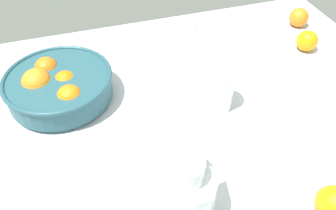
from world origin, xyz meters
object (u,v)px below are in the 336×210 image
Objects in this scene: loose_orange_3 at (334,203)px; spoon at (194,29)px; juice_glass at (217,91)px; juice_pitcher at (184,196)px; loose_orange_2 at (299,17)px; loose_orange_1 at (307,41)px; fruit_bowl at (58,86)px.

loose_orange_3 is 0.47× the size of spoon.
spoon is (8.14, 38.34, -4.67)cm from juice_glass.
juice_pitcher is 85.99cm from loose_orange_2.
juice_pitcher is 1.14× the size of spoon.
loose_orange_3 is at bearing -89.00° from spoon.
juice_glass is 1.73× the size of loose_orange_1.
juice_glass reaches higher than fruit_bowl.
juice_pitcher reaches higher than loose_orange_1.
loose_orange_3 is (9.46, -37.00, -1.50)cm from juice_glass.
juice_glass is 39.47cm from spoon.
loose_orange_2 is 75.56cm from loose_orange_3.
juice_glass is (19.13, 27.91, -0.85)cm from juice_pitcher.
fruit_bowl is 1.92× the size of spoon.
juice_pitcher is 30.10cm from loose_orange_3.
loose_orange_2 is (44.37, 30.01, -1.75)cm from juice_glass.
spoon is at bearing 143.61° from loose_orange_1.
fruit_bowl is 1.69× the size of juice_pitcher.
fruit_bowl reaches higher than loose_orange_3.
spoon is at bearing 78.01° from juice_glass.
loose_orange_3 is at bearing -17.63° from juice_pitcher.
loose_orange_2 is at bearing 62.49° from loose_orange_3.
fruit_bowl is 4.05× the size of loose_orange_3.
juice_glass is 53.60cm from loose_orange_2.
loose_orange_3 is at bearing -75.65° from juice_glass.
spoon is (-36.23, 8.32, -2.92)cm from loose_orange_2.
loose_orange_1 is 15.21cm from loose_orange_2.
fruit_bowl is at bearing 158.99° from juice_glass.
juice_glass is at bearing 104.35° from loose_orange_3.
loose_orange_3 is (49.51, -52.38, -1.05)cm from fruit_bowl.
loose_orange_3 is (-34.90, -67.01, 0.24)cm from loose_orange_2.
juice_pitcher reaches higher than juice_glass.
loose_orange_1 is (57.57, 43.92, -2.58)cm from juice_pitcher.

